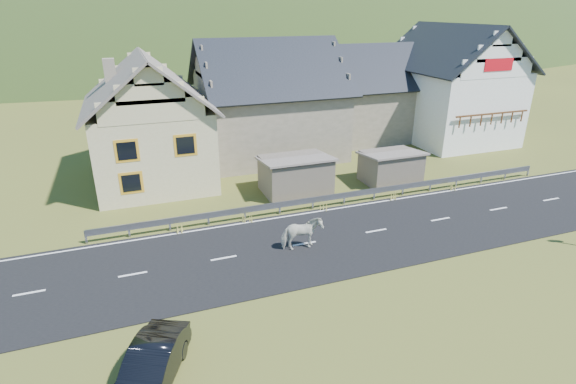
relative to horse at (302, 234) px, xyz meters
name	(u,v)px	position (x,y,z in m)	size (l,w,h in m)	color
ground	(376,231)	(4.30, 0.41, -0.85)	(160.00, 160.00, 0.00)	#4B4E20
road	(376,231)	(4.30, 0.41, -0.83)	(60.00, 7.00, 0.04)	black
lane_markings	(376,231)	(4.30, 0.41, -0.80)	(60.00, 6.60, 0.01)	silver
guardrail	(344,196)	(4.30, 4.09, -0.28)	(28.10, 0.09, 0.75)	#93969B
shed_left	(295,175)	(2.30, 6.91, 0.25)	(4.30, 3.30, 2.40)	#6F6455
shed_right	(390,167)	(8.80, 6.41, 0.15)	(3.80, 2.90, 2.20)	#6F6455
house_cream	(149,115)	(-5.70, 12.41, 3.51)	(7.80, 9.80, 8.30)	beige
house_stone_a	(268,94)	(3.30, 15.41, 3.79)	(10.80, 9.80, 8.90)	gray
house_stone_b	(370,88)	(13.30, 17.41, 3.39)	(9.80, 8.80, 8.10)	gray
house_white	(451,79)	(19.30, 14.41, 4.21)	(8.80, 10.80, 9.70)	white
mountain	(164,86)	(9.30, 180.41, -20.85)	(440.00, 280.00, 260.00)	#243E18
horse	(302,234)	(0.00, 0.00, 0.00)	(1.91, 0.87, 1.61)	beige
car	(151,367)	(-7.34, -6.14, -0.21)	(1.35, 3.88, 1.28)	black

